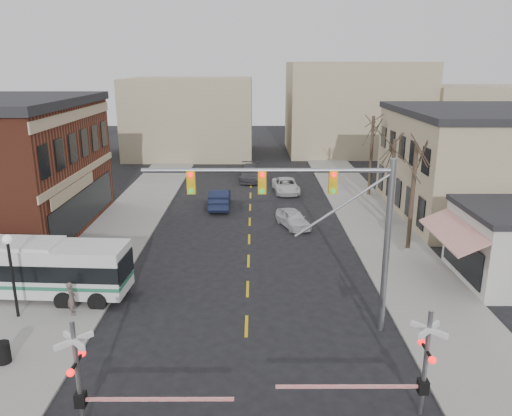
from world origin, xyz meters
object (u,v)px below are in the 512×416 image
at_px(street_lamp, 10,259).
at_px(car_d, 250,173).
at_px(traffic_signal_mast, 322,210).
at_px(car_b, 220,199).
at_px(transit_bus, 18,267).
at_px(trash_bin, 3,353).
at_px(rr_crossing_west, 91,377).
at_px(pedestrian_far, 38,270).
at_px(pedestrian_near, 72,298).
at_px(rr_crossing_east, 413,365).
at_px(car_a, 293,218).
at_px(car_c, 286,186).

distance_m(street_lamp, car_d, 31.62).
distance_m(traffic_signal_mast, car_b, 21.66).
distance_m(transit_bus, trash_bin, 6.59).
height_order(rr_crossing_west, pedestrian_far, rr_crossing_west).
distance_m(pedestrian_near, pedestrian_far, 4.60).
xyz_separation_m(pedestrian_near, pedestrian_far, (-3.06, 3.43, -0.02)).
relative_size(rr_crossing_east, car_a, 1.43).
height_order(street_lamp, car_d, street_lamp).
distance_m(rr_crossing_west, rr_crossing_east, 10.77).
distance_m(street_lamp, car_b, 21.07).
xyz_separation_m(transit_bus, car_d, (11.81, 27.26, -0.88)).
height_order(rr_crossing_east, car_d, rr_crossing_east).
relative_size(street_lamp, car_c, 0.86).
bearing_deg(transit_bus, car_a, 37.62).
bearing_deg(rr_crossing_west, traffic_signal_mast, 37.84).
relative_size(car_b, car_d, 0.90).
distance_m(trash_bin, car_b, 24.14).
height_order(car_d, pedestrian_near, pedestrian_near).
bearing_deg(car_b, car_c, -139.87).
height_order(street_lamp, car_c, street_lamp).
bearing_deg(trash_bin, car_d, 73.72).
relative_size(trash_bin, car_b, 0.18).
height_order(rr_crossing_east, pedestrian_near, rr_crossing_east).
distance_m(car_b, pedestrian_far, 17.90).
bearing_deg(car_b, street_lamp, 65.15).
bearing_deg(transit_bus, car_b, 61.13).
bearing_deg(pedestrian_far, car_a, -29.12).
xyz_separation_m(rr_crossing_west, car_d, (4.90, 37.07, -1.18)).
xyz_separation_m(transit_bus, rr_crossing_east, (17.65, -9.15, 0.30)).
xyz_separation_m(car_c, pedestrian_near, (-11.78, -24.15, 0.28)).
xyz_separation_m(traffic_signal_mast, rr_crossing_east, (2.48, -5.76, -3.81)).
bearing_deg(car_a, car_b, 119.60).
relative_size(transit_bus, car_b, 2.36).
relative_size(traffic_signal_mast, rr_crossing_west, 1.91).
bearing_deg(pedestrian_far, car_b, -3.97).
height_order(car_a, car_b, car_b).
xyz_separation_m(street_lamp, pedestrian_near, (2.57, 0.22, -2.15)).
xyz_separation_m(rr_crossing_west, car_c, (8.31, 31.87, -1.30)).
relative_size(traffic_signal_mast, pedestrian_far, 6.63).
relative_size(transit_bus, car_c, 2.40).
bearing_deg(traffic_signal_mast, car_c, 89.90).
bearing_deg(rr_crossing_east, car_d, 99.12).
xyz_separation_m(trash_bin, car_c, (13.17, 28.22, 0.11)).
bearing_deg(pedestrian_far, rr_crossing_east, -95.36).
relative_size(rr_crossing_west, car_c, 1.16).
relative_size(rr_crossing_west, pedestrian_near, 3.36).
xyz_separation_m(traffic_signal_mast, pedestrian_near, (-11.74, 1.29, -4.82)).
bearing_deg(street_lamp, transit_bus, 110.59).
bearing_deg(street_lamp, trash_bin, -73.02).
bearing_deg(traffic_signal_mast, rr_crossing_east, -66.71).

